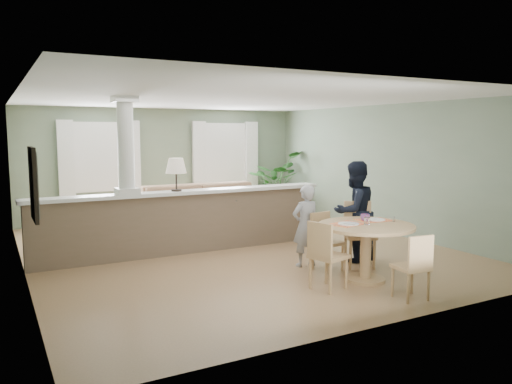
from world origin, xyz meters
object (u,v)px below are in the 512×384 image
houseplant (275,183)px  chair_near (415,264)px  chair_side (325,253)px  sofa (206,207)px  dining_table (366,236)px  chair_far_boy (325,238)px  chair_far_man (359,230)px  man_person (354,211)px  child_person (306,226)px

houseplant → chair_near: (-1.93, -6.75, -0.35)m
chair_side → sofa: bearing=-18.1°
dining_table → chair_far_boy: dining_table is taller
chair_side → houseplant: bearing=-39.5°
chair_far_man → dining_table: bearing=-97.1°
dining_table → chair_far_man: 0.85m
chair_far_boy → chair_near: (0.12, -1.74, -0.02)m
dining_table → chair_far_man: chair_far_man is taller
man_person → dining_table: bearing=54.9°
houseplant → child_person: size_ratio=1.25×
chair_side → chair_near: bearing=-154.6°
dining_table → child_person: (-0.32, 1.06, -0.00)m
dining_table → chair_far_man: size_ratio=1.33×
chair_far_man → chair_near: (-0.50, -1.67, -0.09)m
chair_far_boy → chair_side: 1.07m
houseplant → chair_near: 7.03m
chair_near → child_person: child_person is taller
man_person → chair_near: bearing=68.2°
sofa → chair_side: bearing=-92.2°
chair_side → man_person: size_ratio=0.57×
dining_table → man_person: size_ratio=0.82×
dining_table → sofa: bearing=96.4°
chair_near → man_person: 2.05m
child_person → man_person: bearing=174.2°
chair_near → chair_far_boy: bearing=-79.8°
dining_table → man_person: man_person is taller
houseplant → chair_far_boy: 5.42m
chair_far_man → houseplant: bearing=100.4°
chair_far_man → sofa: bearing=130.1°
chair_far_man → man_person: bearing=93.3°
chair_far_boy → chair_side: chair_side is taller
child_person → man_person: size_ratio=0.79×
chair_far_man → chair_side: (-1.24, -0.80, -0.04)m
chair_far_boy → chair_near: bearing=-91.7°
dining_table → chair_side: (-0.78, -0.09, -0.13)m
chair_side → man_person: (1.35, 1.05, 0.31)m
sofa → man_person: bearing=-72.7°
chair_side → child_person: size_ratio=0.72×
houseplant → child_person: houseplant is taller
sofa → child_person: child_person is taller
chair_far_boy → dining_table: bearing=-84.7°
chair_side → chair_far_boy: bearing=-50.9°
chair_side → dining_table: bearing=-98.6°
dining_table → chair_far_boy: size_ratio=1.54×
chair_near → houseplant: bearing=-99.7°
dining_table → chair_far_boy: (-0.15, 0.78, -0.17)m
houseplant → man_person: size_ratio=0.99×
chair_far_boy → man_person: size_ratio=0.53×
dining_table → chair_near: dining_table is taller
sofa → houseplant: size_ratio=2.04×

